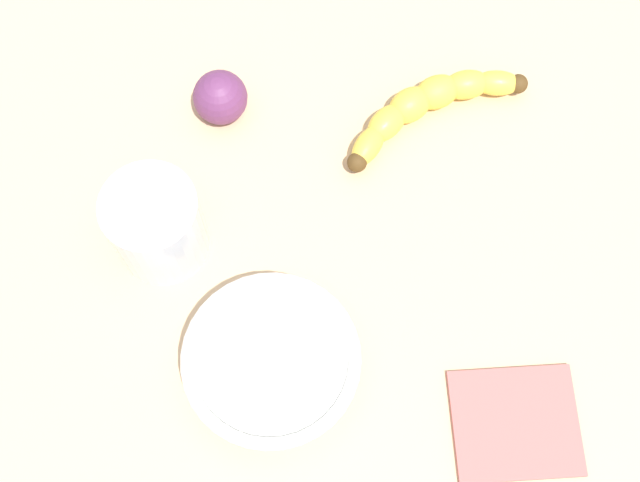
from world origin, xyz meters
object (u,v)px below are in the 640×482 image
object	(u,v)px
plum_fruit	(220,97)
smoothie_glass	(157,226)
banana	(428,105)
ceramic_bowl	(272,362)

from	to	relation	value
plum_fruit	smoothie_glass	bearing A→B (deg)	-84.37
banana	smoothie_glass	xyz separation A→B (cm)	(-17.82, -24.29, 2.83)
banana	smoothie_glass	world-z (taller)	smoothie_glass
ceramic_bowl	banana	bearing A→B (deg)	85.26
banana	plum_fruit	world-z (taller)	plum_fruit
smoothie_glass	ceramic_bowl	world-z (taller)	smoothie_glass
banana	smoothie_glass	bearing A→B (deg)	0.60
smoothie_glass	plum_fruit	world-z (taller)	smoothie_glass
banana	ceramic_bowl	size ratio (longest dim) A/B	1.09
smoothie_glass	banana	bearing A→B (deg)	53.73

